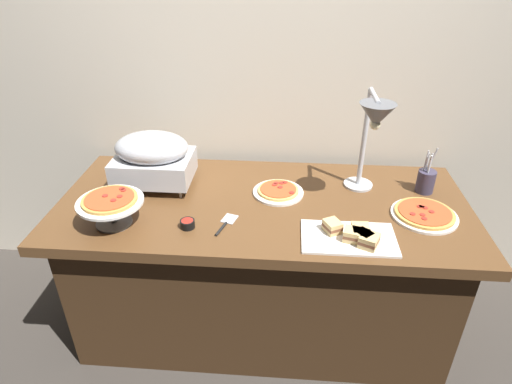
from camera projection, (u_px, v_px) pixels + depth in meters
The scene contains 12 objects.
ground_plane at pixel (262, 318), 2.39m from camera, with size 8.00×8.00×0.00m, color #38332D.
back_wall at pixel (270, 78), 2.21m from camera, with size 4.40×0.04×2.40m, color beige.
buffet_table at pixel (262, 264), 2.20m from camera, with size 1.90×0.84×0.76m.
chafing_dish at pixel (153, 157), 2.07m from camera, with size 0.37×0.27×0.27m.
heat_lamp at pixel (373, 124), 1.81m from camera, with size 0.15×0.34×0.50m.
pizza_plate_front at pixel (424, 214), 1.89m from camera, with size 0.29×0.29×0.03m.
pizza_plate_center at pixel (278, 191), 2.06m from camera, with size 0.24×0.24×0.03m.
pizza_plate_raised_stand at pixel (110, 203), 1.80m from camera, with size 0.28×0.28×0.13m.
sandwich_platter at pixel (353, 236), 1.74m from camera, with size 0.38×0.23×0.06m.
sauce_cup_near at pixel (187, 224), 1.82m from camera, with size 0.06×0.06×0.04m.
utensil_holder at pixel (426, 181), 2.06m from camera, with size 0.08×0.08×0.23m.
serving_spatula at pixel (226, 224), 1.85m from camera, with size 0.08×0.17×0.01m.
Camera 1 is at (0.10, -1.71, 1.81)m, focal length 30.32 mm.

